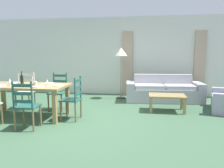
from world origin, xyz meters
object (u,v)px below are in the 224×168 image
at_px(coffee_cup_primary, 36,83).
at_px(standing_lamp, 121,55).
at_px(dining_chair_far_right, 58,91).
at_px(wine_glass_near_left, 10,81).
at_px(dining_chair_head_east, 73,98).
at_px(dining_table, 26,89).
at_px(dining_chair_near_right, 26,105).
at_px(couch, 163,91).
at_px(wine_glass_near_right, 47,81).
at_px(wine_bottle, 22,80).
at_px(coffee_table, 167,97).
at_px(dining_chair_far_left, 26,91).

distance_m(coffee_cup_primary, standing_lamp, 3.01).
bearing_deg(dining_chair_far_right, wine_glass_near_left, -130.54).
distance_m(dining_chair_head_east, coffee_cup_primary, 0.93).
distance_m(dining_table, dining_chair_near_right, 0.93).
bearing_deg(couch, wine_glass_near_right, -138.74).
bearing_deg(dining_chair_head_east, wine_bottle, -178.67).
bearing_deg(coffee_cup_primary, dining_table, 174.85).
height_order(dining_chair_far_right, dining_chair_head_east, same).
distance_m(wine_glass_near_left, wine_glass_near_right, 0.88).
height_order(wine_glass_near_right, coffee_cup_primary, wine_glass_near_right).
bearing_deg(wine_glass_near_right, dining_chair_far_right, 97.64).
bearing_deg(coffee_cup_primary, couch, 36.83).
bearing_deg(dining_chair_near_right, dining_chair_head_east, 48.23).
bearing_deg(wine_glass_near_right, coffee_table, 22.97).
xyz_separation_m(wine_bottle, couch, (3.31, 2.28, -0.58)).
bearing_deg(wine_glass_near_left, dining_chair_far_left, 99.19).
height_order(dining_chair_near_right, couch, dining_chair_near_right).
bearing_deg(dining_chair_near_right, dining_chair_far_left, 120.26).
relative_size(dining_table, dining_chair_near_right, 1.98).
relative_size(dining_chair_far_left, dining_chair_far_right, 1.00).
xyz_separation_m(dining_table, wine_glass_near_right, (0.59, -0.12, 0.20)).
bearing_deg(wine_glass_near_left, dining_chair_far_right, 49.46).
bearing_deg(dining_chair_far_right, dining_chair_far_left, -179.17).
bearing_deg(dining_table, dining_chair_near_right, -59.98).
height_order(wine_bottle, coffee_cup_primary, wine_bottle).
distance_m(dining_chair_head_east, wine_bottle, 1.24).
bearing_deg(dining_chair_far_right, coffee_table, 5.23).
relative_size(dining_chair_near_right, coffee_table, 1.07).
relative_size(wine_glass_near_left, couch, 0.07).
height_order(dining_chair_far_left, standing_lamp, standing_lamp).
bearing_deg(dining_chair_near_right, wine_glass_near_right, 78.86).
xyz_separation_m(dining_table, wine_glass_near_left, (-0.29, -0.14, 0.20)).
relative_size(dining_chair_far_right, wine_bottle, 3.04).
bearing_deg(dining_table, couch, 34.30).
bearing_deg(dining_chair_far_left, coffee_table, 4.16).
xyz_separation_m(dining_table, standing_lamp, (1.92, 2.41, 0.75)).
height_order(dining_table, dining_chair_head_east, dining_chair_head_east).
xyz_separation_m(dining_chair_far_right, standing_lamp, (1.45, 1.66, 0.93)).
distance_m(dining_chair_head_east, standing_lamp, 2.73).
bearing_deg(wine_bottle, coffee_cup_primary, 6.26).
distance_m(dining_chair_near_right, wine_glass_near_left, 1.06).
bearing_deg(wine_glass_near_right, dining_chair_head_east, 9.67).
bearing_deg(dining_table, wine_bottle, -130.05).
relative_size(wine_glass_near_left, wine_glass_near_right, 1.00).
height_order(dining_table, dining_chair_near_right, dining_chair_near_right).
relative_size(dining_chair_far_left, wine_glass_near_right, 5.96).
bearing_deg(standing_lamp, dining_chair_far_right, -131.18).
xyz_separation_m(couch, coffee_table, (-0.01, -1.22, 0.06)).
bearing_deg(coffee_table, dining_chair_far_left, -175.84).
height_order(dining_chair_far_left, dining_chair_far_right, same).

